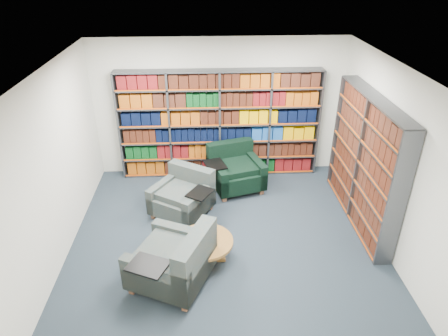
{
  "coord_description": "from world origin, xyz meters",
  "views": [
    {
      "loc": [
        -0.29,
        -5.15,
        4.18
      ],
      "look_at": [
        0.0,
        0.6,
        1.05
      ],
      "focal_mm": 32.0,
      "sensor_mm": 36.0,
      "label": 1
    }
  ],
  "objects_px": {
    "chair_teal_left": "(184,196)",
    "chair_green_right": "(234,170)",
    "chair_teal_front": "(177,263)",
    "coffee_table": "(204,245)"
  },
  "relations": [
    {
      "from": "chair_teal_front",
      "to": "coffee_table",
      "type": "xyz_separation_m",
      "value": [
        0.38,
        0.42,
        -0.04
      ]
    },
    {
      "from": "chair_teal_left",
      "to": "chair_green_right",
      "type": "distance_m",
      "value": 1.29
    },
    {
      "from": "chair_green_right",
      "to": "coffee_table",
      "type": "bearing_deg",
      "value": -105.26
    },
    {
      "from": "chair_green_right",
      "to": "chair_teal_front",
      "type": "height_order",
      "value": "chair_teal_front"
    },
    {
      "from": "chair_green_right",
      "to": "chair_teal_front",
      "type": "distance_m",
      "value": 2.84
    },
    {
      "from": "chair_teal_left",
      "to": "coffee_table",
      "type": "distance_m",
      "value": 1.41
    },
    {
      "from": "chair_teal_front",
      "to": "chair_teal_left",
      "type": "bearing_deg",
      "value": 88.84
    },
    {
      "from": "coffee_table",
      "to": "chair_green_right",
      "type": "bearing_deg",
      "value": 74.74
    },
    {
      "from": "chair_teal_left",
      "to": "chair_green_right",
      "type": "relative_size",
      "value": 0.99
    },
    {
      "from": "chair_teal_front",
      "to": "chair_green_right",
      "type": "bearing_deg",
      "value": 69.5
    }
  ]
}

